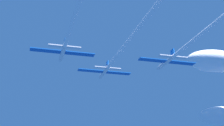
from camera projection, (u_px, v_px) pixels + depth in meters
jet_lead at (122, 49)px, 81.65m from camera, size 17.01×63.86×2.82m
jet_left_wing at (74, 18)px, 64.68m from camera, size 17.01×64.44×2.82m
jet_right_wing at (203, 33)px, 71.25m from camera, size 17.01×64.45×2.82m
cloud_wispy at (224, 116)px, 131.18m from camera, size 22.98×12.64×8.04m
cloud_puffy at (214, 61)px, 123.27m from camera, size 23.41×12.88×8.19m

